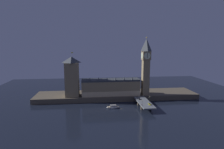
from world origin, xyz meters
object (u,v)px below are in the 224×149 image
Objects in this scene: victoria_tower at (72,76)px; pedestrian_near_rail at (142,104)px; street_lamp_mid at (150,98)px; boat_upstream at (113,107)px; pedestrian_far_rail at (136,98)px; car_northbound_lead at (139,99)px; car_southbound_lead at (150,104)px; clock_tower at (146,65)px; street_lamp_near at (142,102)px.

victoria_tower is 34.94× the size of pedestrian_near_rail.
boat_upstream is at bearing -179.92° from street_lamp_mid.
street_lamp_mid is (12.70, -15.26, 3.26)m from pedestrian_far_rail.
car_southbound_lead is (6.15, -21.88, 0.02)m from car_northbound_lead.
clock_tower is at bearing 69.13° from pedestrian_near_rail.
pedestrian_far_rail is 0.25× the size of street_lamp_near.
street_lamp_near is (-3.47, -25.66, 3.60)m from car_northbound_lead.
pedestrian_far_rail is 34.92m from boat_upstream.
street_lamp_near is at bearing -97.71° from car_northbound_lead.
street_lamp_near is at bearing -96.91° from pedestrian_near_rail.
pedestrian_near_rail is (-3.07, -22.36, 0.18)m from car_northbound_lead.
clock_tower is at bearing 83.62° from street_lamp_mid.
victoria_tower is 68.20m from boat_upstream.
street_lamp_mid is at bearing -96.38° from clock_tower.
pedestrian_far_rail reaches higher than boat_upstream.
boat_upstream is (-40.05, 10.87, -5.66)m from car_southbound_lead.
clock_tower reaches higher than pedestrian_far_rail.
victoria_tower is 96.17m from pedestrian_near_rail.
boat_upstream is (-30.42, 14.66, -9.24)m from street_lamp_near.
street_lamp_near is (-9.62, -3.78, 3.58)m from car_southbound_lead.
boat_upstream is at bearing 154.28° from street_lamp_near.
car_northbound_lead is at bearing -54.58° from pedestrian_far_rail.
pedestrian_far_rail reaches higher than car_southbound_lead.
car_northbound_lead is 22.72m from car_southbound_lead.
pedestrian_near_rail reaches higher than car_northbound_lead.
pedestrian_near_rail is at bearing -97.83° from car_northbound_lead.
clock_tower reaches higher than street_lamp_mid.
street_lamp_mid is (9.62, -10.94, 3.48)m from car_northbound_lead.
street_lamp_mid is at bearing 48.34° from street_lamp_near.
pedestrian_near_rail is 0.25× the size of street_lamp_mid.
pedestrian_near_rail is (-9.22, -0.48, 0.16)m from car_southbound_lead.
car_southbound_lead is 11.99m from street_lamp_mid.
street_lamp_mid reaches higher than pedestrian_far_rail.
car_southbound_lead is at bearing -99.40° from clock_tower.
pedestrian_near_rail is 0.10× the size of boat_upstream.
victoria_tower reaches higher than boat_upstream.
car_northbound_lead is 1.00× the size of car_southbound_lead.
car_southbound_lead is at bearing 21.47° from street_lamp_near.
pedestrian_far_rail reaches higher than pedestrian_near_rail.
pedestrian_near_rail is 0.24× the size of street_lamp_near.
victoria_tower reaches higher than pedestrian_near_rail.
car_northbound_lead is 0.29× the size of boat_upstream.
pedestrian_near_rail is at bearing -90.00° from pedestrian_far_rail.
street_lamp_mid reaches higher than boat_upstream.
car_southbound_lead is 0.68× the size of street_lamp_near.
street_lamp_mid is (13.10, 14.72, -0.11)m from street_lamp_near.
clock_tower reaches higher than car_southbound_lead.
pedestrian_far_rail is at bearing 125.42° from car_northbound_lead.
boat_upstream is (-43.52, -0.06, -9.13)m from street_lamp_mid.
pedestrian_far_rail is at bearing 90.00° from pedestrian_near_rail.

